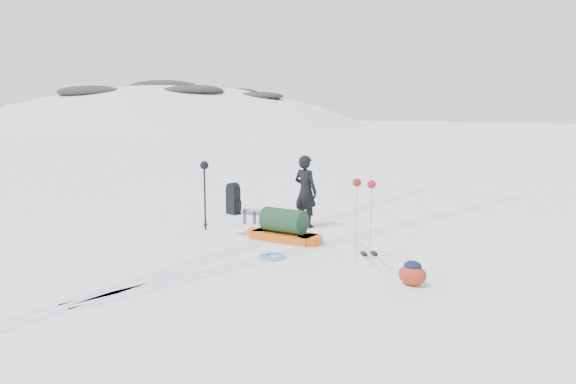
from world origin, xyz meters
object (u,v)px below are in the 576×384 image
object	(u,v)px
skier	(305,191)
expedition_rucksack	(236,200)
pulk_sled	(284,228)
ski_poles_black	(204,174)

from	to	relation	value
skier	expedition_rucksack	xyz separation A→B (m)	(-2.29, 0.17, -0.44)
pulk_sled	expedition_rucksack	size ratio (longest dim) A/B	2.08
skier	ski_poles_black	xyz separation A→B (m)	(-1.54, -1.57, 0.43)
skier	ski_poles_black	bearing A→B (deg)	48.34
skier	expedition_rucksack	world-z (taller)	skier
skier	pulk_sled	distance (m)	1.49
skier	expedition_rucksack	distance (m)	2.34
pulk_sled	ski_poles_black	distance (m)	2.22
skier	ski_poles_black	distance (m)	2.24
pulk_sled	expedition_rucksack	world-z (taller)	expedition_rucksack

